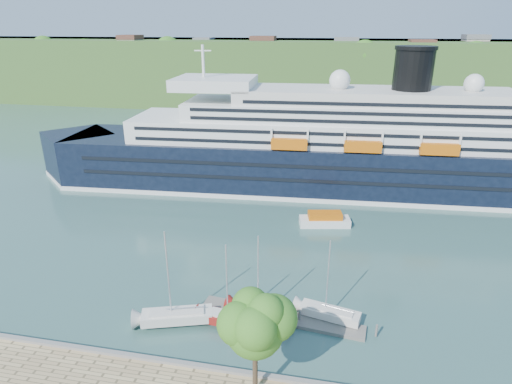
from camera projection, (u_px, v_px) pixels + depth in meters
name	position (u px, v px, depth m)	size (l,w,h in m)	color
ground	(213.00, 376.00, 38.52)	(400.00, 400.00, 0.00)	#305652
far_hillside	(318.00, 73.00, 166.52)	(400.00, 50.00, 24.00)	#3A6327
quay_coping	(212.00, 368.00, 37.92)	(220.00, 0.50, 0.30)	slate
cruise_ship	(337.00, 121.00, 78.19)	(117.06, 17.05, 26.29)	black
promenade_tree	(255.00, 341.00, 33.85)	(6.29, 6.29, 10.41)	#2C6B1C
floating_pontoon	(281.00, 317.00, 45.97)	(17.77, 2.17, 0.39)	slate
sailboat_white_near	(174.00, 282.00, 43.27)	(8.11, 2.25, 10.48)	silver
sailboat_red	(232.00, 290.00, 43.05)	(7.16, 1.99, 9.25)	maroon
sailboat_white_far	(332.00, 284.00, 44.16)	(7.01, 1.95, 9.06)	silver
tender_launch	(325.00, 219.00, 67.07)	(7.92, 2.71, 2.19)	#C65C0B
sailboat_extra	(263.00, 282.00, 44.00)	(7.42, 2.06, 9.59)	maroon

